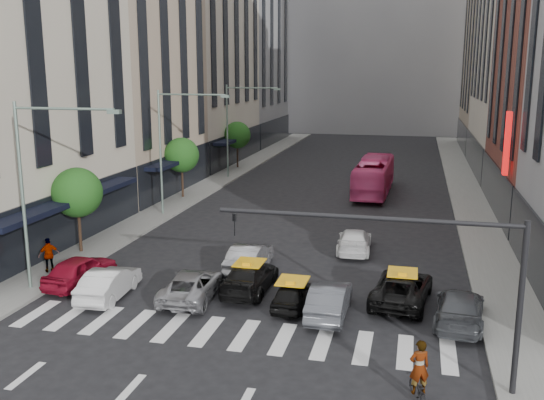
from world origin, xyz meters
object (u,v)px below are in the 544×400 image
Objects in this scene: bus at (374,176)px; taxi_center at (293,294)px; streetlamp_near at (38,172)px; taxi_left at (250,277)px; pedestrian_far at (49,255)px; car_white_front at (109,283)px; car_red at (80,270)px; streetlamp_far at (237,119)px; streetlamp_mid at (172,136)px; motorcycle at (418,389)px.

taxi_center is at bearing 88.07° from bus.
taxi_center is 0.32× the size of bus.
taxi_left is (9.51, 2.38, -5.19)m from streetlamp_near.
bus is 29.41m from pedestrian_far.
streetlamp_near is at bearing -3.53° from car_white_front.
car_red is 2.63m from pedestrian_far.
streetlamp_far is 4.93× the size of pedestrian_far.
streetlamp_mid is (0.00, 16.00, 0.00)m from streetlamp_near.
car_white_front is at bearing 71.11° from bus.
car_red is 0.91× the size of taxi_left.
bus reaches higher than motorcycle.
car_red is 2.94× the size of motorcycle.
car_white_front is 0.90× the size of taxi_left.
bus is at bearing -114.42° from car_white_front.
streetlamp_near is 32.00m from streetlamp_far.
taxi_left is at bearing -167.64° from car_red.
taxi_center is at bearing -69.00° from streetlamp_far.
streetlamp_far reaches higher than taxi_left.
taxi_center is 26.78m from bus.
streetlamp_far reaches higher than pedestrian_far.
taxi_left is at bearing -67.74° from motorcycle.
streetlamp_far is (0.00, 32.00, 0.00)m from streetlamp_near.
taxi_center is (11.94, 0.88, -5.29)m from streetlamp_near.
streetlamp_near is 1.00× the size of streetlamp_mid.
taxi_center is (10.92, -0.41, -0.15)m from car_red.
bus is (10.36, 27.57, 0.82)m from car_white_front.
streetlamp_near is 5.40m from car_red.
streetlamp_far is at bearing -67.82° from taxi_center.
streetlamp_mid reaches higher than car_red.
bus is (1.69, 26.71, 0.93)m from taxi_center.
streetlamp_mid is 1.83× the size of taxi_left.
streetlamp_mid is 4.93× the size of pedestrian_far.
taxi_left is 0.44× the size of bus.
streetlamp_far is at bearing -87.97° from car_white_front.
pedestrian_far reaches higher than motorcycle.
motorcycle is 20.63m from pedestrian_far.
streetlamp_far is 5.93× the size of motorcycle.
streetlamp_mid is 2.49× the size of taxi_center.
streetlamp_mid is 16.00m from streetlamp_far.
car_red is at bearing 66.09° from bus.
car_red is 1.01× the size of car_white_front.
taxi_left is 25.56m from bus.
streetlamp_near reaches higher than taxi_center.
motorcycle is at bearing 98.29° from bus.
bus is (13.64, 27.59, -4.36)m from streetlamp_near.
pedestrian_far is (-10.89, -0.07, 0.35)m from taxi_left.
taxi_center is (8.66, 0.86, -0.11)m from car_white_front.
car_red is at bearing -86.00° from streetlamp_mid.
car_white_front is (3.28, -15.98, -5.17)m from streetlamp_mid.
streetlamp_near is at bearing -90.00° from streetlamp_far.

